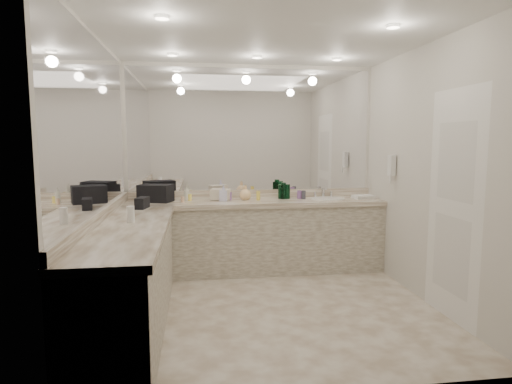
{
  "coord_description": "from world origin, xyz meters",
  "views": [
    {
      "loc": [
        -0.7,
        -4.03,
        1.63
      ],
      "look_at": [
        -0.09,
        0.4,
        1.1
      ],
      "focal_mm": 30.0,
      "sensor_mm": 36.0,
      "label": 1
    }
  ],
  "objects": [
    {
      "name": "floor",
      "position": [
        0.0,
        0.0,
        0.0
      ],
      "size": [
        3.2,
        3.2,
        0.0
      ],
      "primitive_type": "plane",
      "color": "beige",
      "rests_on": "ground"
    },
    {
      "name": "ceiling",
      "position": [
        0.0,
        0.0,
        2.6
      ],
      "size": [
        3.2,
        3.2,
        0.0
      ],
      "primitive_type": "plane",
      "color": "white",
      "rests_on": "floor"
    },
    {
      "name": "wall_back",
      "position": [
        0.0,
        1.5,
        1.3
      ],
      "size": [
        3.2,
        0.02,
        2.6
      ],
      "primitive_type": "cube",
      "color": "beige",
      "rests_on": "floor"
    },
    {
      "name": "wall_left",
      "position": [
        -1.6,
        0.0,
        1.3
      ],
      "size": [
        0.02,
        3.0,
        2.6
      ],
      "primitive_type": "cube",
      "color": "beige",
      "rests_on": "floor"
    },
    {
      "name": "wall_right",
      "position": [
        1.6,
        0.0,
        1.3
      ],
      "size": [
        0.02,
        3.0,
        2.6
      ],
      "primitive_type": "cube",
      "color": "beige",
      "rests_on": "floor"
    },
    {
      "name": "vanity_back_base",
      "position": [
        0.0,
        1.2,
        0.42
      ],
      "size": [
        3.2,
        0.6,
        0.84
      ],
      "primitive_type": "cube",
      "color": "beige",
      "rests_on": "floor"
    },
    {
      "name": "vanity_back_top",
      "position": [
        0.0,
        1.19,
        0.87
      ],
      "size": [
        3.2,
        0.64,
        0.06
      ],
      "primitive_type": "cube",
      "color": "beige",
      "rests_on": "vanity_back_base"
    },
    {
      "name": "vanity_left_base",
      "position": [
        -1.3,
        -0.3,
        0.42
      ],
      "size": [
        0.6,
        2.4,
        0.84
      ],
      "primitive_type": "cube",
      "color": "beige",
      "rests_on": "floor"
    },
    {
      "name": "vanity_left_top",
      "position": [
        -1.29,
        -0.3,
        0.87
      ],
      "size": [
        0.64,
        2.42,
        0.06
      ],
      "primitive_type": "cube",
      "color": "beige",
      "rests_on": "vanity_left_base"
    },
    {
      "name": "backsplash_back",
      "position": [
        0.0,
        1.48,
        0.95
      ],
      "size": [
        3.2,
        0.04,
        0.1
      ],
      "primitive_type": "cube",
      "color": "beige",
      "rests_on": "vanity_back_top"
    },
    {
      "name": "backsplash_left",
      "position": [
        -1.58,
        0.0,
        0.95
      ],
      "size": [
        0.04,
        3.0,
        0.1
      ],
      "primitive_type": "cube",
      "color": "beige",
      "rests_on": "vanity_left_top"
    },
    {
      "name": "mirror_back",
      "position": [
        0.0,
        1.49,
        1.77
      ],
      "size": [
        3.12,
        0.01,
        1.55
      ],
      "primitive_type": "cube",
      "color": "white",
      "rests_on": "wall_back"
    },
    {
      "name": "mirror_left",
      "position": [
        -1.59,
        0.0,
        1.77
      ],
      "size": [
        0.01,
        2.92,
        1.55
      ],
      "primitive_type": "cube",
      "color": "white",
      "rests_on": "wall_left"
    },
    {
      "name": "sink",
      "position": [
        0.95,
        1.2,
        0.9
      ],
      "size": [
        0.44,
        0.44,
        0.03
      ],
      "primitive_type": "cylinder",
      "color": "white",
      "rests_on": "vanity_back_top"
    },
    {
      "name": "faucet",
      "position": [
        0.95,
        1.41,
        0.97
      ],
      "size": [
        0.24,
        0.16,
        0.14
      ],
      "primitive_type": "cube",
      "color": "silver",
      "rests_on": "vanity_back_top"
    },
    {
      "name": "wall_phone",
      "position": [
        1.56,
        0.7,
        1.35
      ],
      "size": [
        0.06,
        0.1,
        0.24
      ],
      "primitive_type": "cube",
      "color": "white",
      "rests_on": "wall_right"
    },
    {
      "name": "door",
      "position": [
        1.59,
        -0.5,
        1.05
      ],
      "size": [
        0.02,
        0.82,
        2.1
      ],
      "primitive_type": "cube",
      "color": "white",
      "rests_on": "wall_right"
    },
    {
      "name": "black_toiletry_bag",
      "position": [
        -1.2,
        1.23,
        1.01
      ],
      "size": [
        0.44,
        0.36,
        0.22
      ],
      "primitive_type": "cube",
      "rotation": [
        0.0,
        0.0,
        -0.35
      ],
      "color": "black",
      "rests_on": "vanity_back_top"
    },
    {
      "name": "black_bag_spill",
      "position": [
        -1.3,
        0.73,
        0.96
      ],
      "size": [
        0.14,
        0.24,
        0.12
      ],
      "primitive_type": "cube",
      "rotation": [
        0.0,
        0.0,
        -0.21
      ],
      "color": "black",
      "rests_on": "vanity_left_top"
    },
    {
      "name": "cream_cosmetic_case",
      "position": [
        -0.42,
        1.25,
        0.97
      ],
      "size": [
        0.26,
        0.2,
        0.13
      ],
      "primitive_type": "cube",
      "rotation": [
        0.0,
        0.0,
        -0.29
      ],
      "color": "beige",
      "rests_on": "vanity_back_top"
    },
    {
      "name": "hand_towel",
      "position": [
        1.42,
        1.18,
        0.92
      ],
      "size": [
        0.29,
        0.22,
        0.04
      ],
      "primitive_type": "cube",
      "rotation": [
        0.0,
        0.0,
        0.18
      ],
      "color": "white",
      "rests_on": "vanity_back_top"
    },
    {
      "name": "lotion_left",
      "position": [
        -1.3,
        -0.1,
        0.98
      ],
      "size": [
        0.07,
        0.07,
        0.16
      ],
      "primitive_type": "cylinder",
      "color": "white",
      "rests_on": "vanity_left_top"
    },
    {
      "name": "soap_bottle_a",
      "position": [
        -0.83,
        1.27,
        0.99
      ],
      "size": [
        0.09,
        0.09,
        0.19
      ],
      "primitive_type": "imported",
      "rotation": [
        0.0,
        0.0,
        -0.18
      ],
      "color": "silver",
      "rests_on": "vanity_back_top"
    },
    {
      "name": "soap_bottle_b",
      "position": [
        -0.38,
        1.18,
        1.0
      ],
      "size": [
        0.11,
        0.11,
        0.21
      ],
      "primitive_type": "imported",
      "rotation": [
        0.0,
        0.0,
        -0.25
      ],
      "color": "silver",
      "rests_on": "vanity_back_top"
    },
    {
      "name": "soap_bottle_c",
      "position": [
        -0.1,
        1.25,
        0.99
      ],
      "size": [
        0.17,
        0.17,
        0.19
      ],
      "primitive_type": "imported",
      "rotation": [
        0.0,
        0.0,
        0.16
      ],
      "color": "#FFD08D",
      "rests_on": "vanity_back_top"
    },
    {
      "name": "green_bottle_0",
      "position": [
        0.36,
        1.29,
        0.99
      ],
      "size": [
        0.07,
        0.07,
        0.18
      ],
      "primitive_type": "cylinder",
      "color": "#0C4223",
      "rests_on": "vanity_back_top"
    },
    {
      "name": "green_bottle_1",
      "position": [
        0.44,
        1.27,
        0.99
      ],
      "size": [
        0.06,
        0.06,
        0.19
      ],
      "primitive_type": "cylinder",
      "color": "#0C4223",
      "rests_on": "vanity_back_top"
    },
    {
      "name": "green_bottle_2",
      "position": [
        0.39,
        1.26,
        1.0
      ],
      "size": [
        0.06,
        0.06,
        0.21
      ],
      "primitive_type": "cylinder",
      "color": "#0C4223",
      "rests_on": "vanity_back_top"
    },
    {
      "name": "amenity_bottle_0",
      "position": [
        0.05,
        1.2,
        0.96
      ],
      "size": [
        0.05,
        0.05,
        0.11
      ],
      "primitive_type": "cylinder",
      "color": "#F2D84C",
      "rests_on": "vanity_back_top"
    },
    {
      "name": "amenity_bottle_1",
      "position": [
        0.6,
        1.28,
        0.95
      ],
      "size": [
        0.06,
        0.06,
        0.1
      ],
      "primitive_type": "cylinder",
      "color": "#9966B2",
      "rests_on": "vanity_back_top"
    },
    {
      "name": "amenity_bottle_2",
      "position": [
        -0.88,
        1.13,
        0.94
      ],
      "size": [
        0.04,
        0.04,
        0.07
      ],
      "primitive_type": "cylinder",
      "color": "#E0B28C",
      "rests_on": "vanity_back_top"
    },
    {
      "name": "amenity_bottle_3",
      "position": [
        -0.8,
        1.27,
        0.94
      ],
      "size": [
        0.06,
        0.06,
        0.08
      ],
      "primitive_type": "cylinder",
      "color": "#F2D84C",
      "rests_on": "vanity_back_top"
    },
    {
      "name": "amenity_bottle_4",
      "position": [
        -0.29,
        1.27,
        0.95
      ],
      "size": [
        0.04,
        0.04,
        0.1
      ],
      "primitive_type": "cylinder",
      "color": "#9966B2",
      "rests_on": "vanity_back_top"
    },
    {
      "name": "amenity_bottle_5",
      "position": [
        -0.37,
        1.22,
        0.96
      ],
      "size": [
        0.05,
        0.05,
        0.12
      ],
      "primitive_type": "cylinder",
      "color": "white",
      "rests_on": "vanity_back_top"
    },
    {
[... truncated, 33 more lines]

